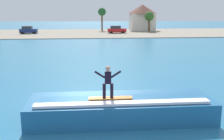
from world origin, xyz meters
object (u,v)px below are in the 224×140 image
Objects in this scene: tree_short_bushy at (102,13)px; house_gabled_white at (142,16)px; tree_tall_bare at (149,17)px; wave_crest at (121,108)px; surfer at (108,80)px; surfboard at (110,98)px; car_near_shore at (28,30)px; car_far_shore at (116,30)px.

house_gabled_white is at bearing -1.94° from tree_short_bushy.
tree_short_bushy is (-11.85, 5.44, 1.05)m from tree_tall_bare.
tree_short_bushy reaches higher than tree_tall_bare.
surfer is at bearing -147.35° from wave_crest.
tree_tall_bare reaches higher than surfer.
house_gabled_white reaches higher than tree_tall_bare.
wave_crest is 0.95m from surfboard.
surfer reaches higher than surfboard.
wave_crest is 1.50× the size of tree_short_bushy.
tree_short_bushy is (3.29, 63.81, 3.63)m from surfboard.
car_near_shore is 0.92× the size of car_far_shore.
wave_crest is 1.17× the size of house_gabled_white.
tree_short_bushy reaches higher than surfboard.
surfboard is 65.08m from house_gabled_white.
car_near_shore is (-14.66, 54.49, -0.32)m from surfboard.
wave_crest is 4.33× the size of surfboard.
car_far_shore is at bearing 83.46° from surfboard.
surfer is (-0.68, -0.43, 1.61)m from wave_crest.
car_far_shore is at bearing -154.50° from tree_tall_bare.
car_near_shore is at bearing 178.96° from car_far_shore.
car_far_shore is 0.56× the size of house_gabled_white.
house_gabled_white is at bearing 48.98° from car_far_shore.
tree_short_bushy reaches higher than wave_crest.
car_near_shore is at bearing -162.84° from house_gabled_white.
tree_tall_bare is (15.27, 58.44, 1.66)m from surfer.
surfboard is 54.46m from car_far_shore.
car_near_shore is 20.61m from tree_short_bushy.
car_near_shore is 0.66× the size of tree_short_bushy.
house_gabled_white reaches higher than surfer.
car_near_shore is at bearing -172.58° from tree_tall_bare.
surfer reaches higher than car_near_shore.
tree_tall_bare is at bearing 25.50° from car_far_shore.
surfer is (-0.13, -0.08, 0.92)m from surfboard.
car_near_shore is 20.87m from car_far_shore.
house_gabled_white is 11.08m from tree_short_bushy.
house_gabled_white is 5.13m from tree_tall_bare.
house_gabled_white reaches higher than tree_short_bushy.
tree_short_bushy is at bearing 87.05° from surfboard.
surfboard is 0.27× the size of house_gabled_white.
tree_tall_bare is at bearing 75.46° from surfboard.
car_far_shore is (5.66, 53.75, 0.37)m from wave_crest.
car_far_shore is 10.31m from tree_tall_bare.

